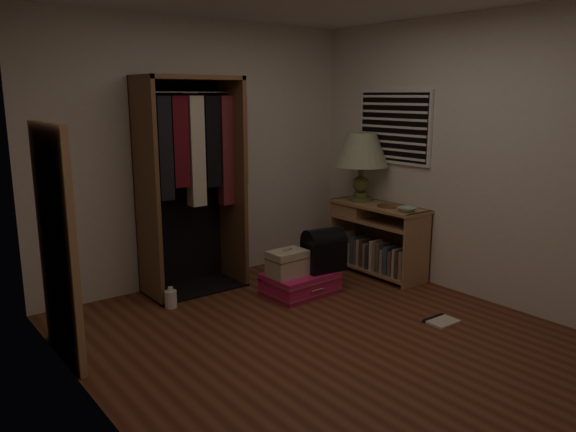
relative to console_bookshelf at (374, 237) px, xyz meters
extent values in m
plane|color=#5A2C19|center=(-1.53, -1.04, -0.39)|extent=(4.00, 4.00, 0.00)
cube|color=silver|center=(-1.53, 0.96, 0.91)|extent=(3.50, 0.02, 2.60)
cube|color=silver|center=(0.22, -1.04, 0.91)|extent=(0.02, 4.00, 2.60)
cube|color=silver|center=(-3.28, -1.04, 0.91)|extent=(0.02, 4.00, 2.60)
cube|color=white|center=(0.20, -0.04, 1.16)|extent=(0.03, 0.96, 0.76)
cube|color=black|center=(0.19, -0.04, 1.16)|extent=(0.03, 0.90, 0.70)
cube|color=white|center=(0.18, -0.04, 0.85)|extent=(0.01, 0.88, 0.02)
cube|color=white|center=(0.18, -0.04, 0.93)|extent=(0.01, 0.88, 0.02)
cube|color=white|center=(0.18, -0.04, 1.00)|extent=(0.01, 0.88, 0.02)
cube|color=white|center=(0.18, -0.04, 1.08)|extent=(0.01, 0.88, 0.02)
cube|color=white|center=(0.18, -0.04, 1.16)|extent=(0.01, 0.88, 0.02)
cube|color=white|center=(0.18, -0.04, 1.24)|extent=(0.01, 0.88, 0.02)
cube|color=white|center=(0.18, -0.04, 1.32)|extent=(0.01, 0.88, 0.02)
cube|color=white|center=(0.18, -0.04, 1.39)|extent=(0.01, 0.88, 0.02)
cube|color=white|center=(0.18, -0.04, 1.47)|extent=(0.01, 0.88, 0.02)
cube|color=#A67750|center=(0.01, -0.58, -0.01)|extent=(0.40, 0.03, 0.75)
cube|color=#A67750|center=(0.01, 0.49, -0.01)|extent=(0.40, 0.03, 0.75)
cube|color=#A67750|center=(0.01, -0.04, -0.33)|extent=(0.40, 1.04, 0.03)
cube|color=#A67750|center=(0.01, -0.04, 0.18)|extent=(0.40, 1.04, 0.03)
cube|color=#A67750|center=(0.01, -0.04, 0.35)|extent=(0.42, 1.12, 0.03)
cube|color=brown|center=(0.20, -0.04, -0.01)|extent=(0.02, 1.10, 0.75)
cube|color=#A67750|center=(0.00, 0.29, 0.26)|extent=(0.36, 0.38, 0.13)
cube|color=gray|center=(-0.06, -0.51, -0.17)|extent=(0.20, 0.05, 0.29)
cube|color=#4C3833|center=(-0.07, -0.46, -0.17)|extent=(0.20, 0.04, 0.29)
cube|color=#B7AD99|center=(-0.08, -0.42, -0.17)|extent=(0.17, 0.03, 0.29)
cube|color=brown|center=(-0.06, -0.36, -0.19)|extent=(0.21, 0.04, 0.25)
cube|color=#3F4C59|center=(-0.07, -0.31, -0.17)|extent=(0.18, 0.05, 0.29)
cube|color=gray|center=(-0.06, -0.25, -0.19)|extent=(0.20, 0.04, 0.25)
cube|color=#59594C|center=(-0.07, -0.20, -0.16)|extent=(0.20, 0.04, 0.30)
cube|color=#B2724C|center=(-0.06, -0.15, -0.17)|extent=(0.21, 0.03, 0.30)
cube|color=beige|center=(-0.08, -0.10, -0.16)|extent=(0.17, 0.04, 0.31)
cube|color=#332D38|center=(-0.09, -0.05, -0.19)|extent=(0.16, 0.04, 0.24)
cube|color=gray|center=(-0.06, 0.00, -0.18)|extent=(0.21, 0.03, 0.26)
cube|color=#4C3833|center=(-0.07, 0.04, -0.16)|extent=(0.19, 0.04, 0.31)
cube|color=#B7AD99|center=(-0.06, 0.09, -0.17)|extent=(0.21, 0.04, 0.29)
cube|color=brown|center=(-0.08, 0.13, -0.18)|extent=(0.18, 0.03, 0.28)
cube|color=#3F4C59|center=(-0.07, 0.18, -0.17)|extent=(0.19, 0.05, 0.30)
cube|color=gray|center=(-0.07, 0.22, -0.20)|extent=(0.19, 0.03, 0.22)
cube|color=#59594C|center=(-0.07, 0.27, -0.19)|extent=(0.19, 0.04, 0.25)
cube|color=#B2724C|center=(-0.07, 0.32, -0.19)|extent=(0.19, 0.03, 0.25)
cube|color=beige|center=(-0.06, 0.37, -0.16)|extent=(0.22, 0.05, 0.31)
cube|color=#332D38|center=(-0.08, 0.42, -0.18)|extent=(0.17, 0.04, 0.28)
cube|color=brown|center=(-2.24, 0.70, 0.64)|extent=(0.04, 0.50, 2.05)
cube|color=brown|center=(-1.33, 0.70, 0.64)|extent=(0.04, 0.50, 2.05)
cube|color=brown|center=(-1.78, 0.70, 1.64)|extent=(0.95, 0.50, 0.04)
cube|color=black|center=(-1.78, 0.93, 0.64)|extent=(0.95, 0.02, 2.05)
cube|color=black|center=(-1.78, 0.70, -0.38)|extent=(0.95, 0.50, 0.02)
cylinder|color=silver|center=(-1.78, 0.70, 1.51)|extent=(0.87, 0.02, 0.02)
cube|color=black|center=(-2.07, 0.68, 1.01)|extent=(0.13, 0.16, 0.93)
cube|color=#590F19|center=(-1.91, 0.68, 1.06)|extent=(0.15, 0.12, 0.83)
cube|color=beige|center=(-1.74, 0.68, 0.96)|extent=(0.14, 0.13, 1.03)
cube|color=black|center=(-1.57, 0.68, 1.05)|extent=(0.15, 0.11, 0.86)
cube|color=maroon|center=(-1.41, 0.68, 0.95)|extent=(0.12, 0.11, 1.06)
cube|color=#BF4C72|center=(-1.27, 0.68, 1.05)|extent=(0.13, 0.16, 0.85)
cube|color=tan|center=(-3.24, -0.04, 0.46)|extent=(0.05, 0.80, 1.70)
cube|color=white|center=(-3.21, -0.04, 0.46)|extent=(0.01, 0.68, 1.58)
cube|color=#CF195B|center=(-1.04, -0.04, -0.29)|extent=(0.68, 0.50, 0.21)
cube|color=silver|center=(-1.04, -0.04, -0.34)|extent=(0.70, 0.52, 0.01)
cube|color=silver|center=(-1.04, -0.04, -0.23)|extent=(0.70, 0.52, 0.01)
cylinder|color=silver|center=(-1.03, -0.28, -0.29)|extent=(0.15, 0.03, 0.02)
cube|color=#BCAE8F|center=(-1.19, -0.03, -0.06)|extent=(0.36, 0.25, 0.24)
cube|color=brown|center=(-1.19, -0.03, -0.01)|extent=(0.37, 0.26, 0.01)
cylinder|color=silver|center=(-1.19, -0.03, 0.07)|extent=(0.10, 0.02, 0.02)
cube|color=black|center=(-0.81, -0.11, -0.03)|extent=(0.41, 0.30, 0.29)
cylinder|color=black|center=(-0.81, -0.11, 0.11)|extent=(0.41, 0.30, 0.25)
cylinder|color=#4D572A|center=(0.01, 0.23, 0.38)|extent=(0.30, 0.30, 0.04)
cylinder|color=#4D572A|center=(0.01, 0.23, 0.43)|extent=(0.18, 0.18, 0.05)
sphere|color=#4D572A|center=(0.01, 0.23, 0.54)|extent=(0.22, 0.22, 0.18)
cylinder|color=#4D572A|center=(0.01, 0.23, 0.69)|extent=(0.08, 0.08, 0.10)
cone|color=#B7C0A0|center=(0.01, 0.23, 0.92)|extent=(0.71, 0.71, 0.36)
cone|color=beige|center=(0.01, 0.23, 0.92)|extent=(0.63, 0.63, 0.34)
cylinder|color=#A3733E|center=(0.01, -0.18, 0.37)|extent=(0.30, 0.30, 0.01)
imported|color=#A1C1A4|center=(-0.04, -0.47, 0.38)|extent=(0.20, 0.20, 0.04)
cylinder|color=white|center=(-2.19, 0.39, -0.31)|extent=(0.14, 0.14, 0.16)
cylinder|color=white|center=(-2.19, 0.39, -0.22)|extent=(0.06, 0.06, 0.04)
cube|color=beige|center=(-0.54, -1.32, -0.38)|extent=(0.26, 0.21, 0.02)
cube|color=black|center=(-0.54, -1.23, -0.38)|extent=(0.26, 0.04, 0.02)
camera|label=1|loc=(-4.27, -4.04, 1.49)|focal=35.00mm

